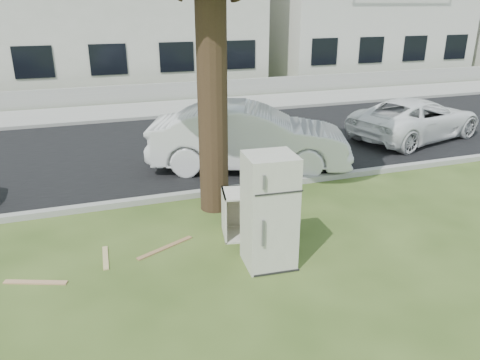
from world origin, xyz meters
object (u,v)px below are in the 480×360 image
object	(u,v)px
car_center	(249,137)
car_right	(416,119)
cabinet	(253,213)
fridge	(269,211)

from	to	relation	value
car_center	car_right	world-z (taller)	car_center
car_center	car_right	xyz separation A→B (m)	(5.46, 0.87, -0.18)
car_center	cabinet	bearing A→B (deg)	-177.54
fridge	car_center	world-z (taller)	fridge
cabinet	fridge	bearing A→B (deg)	-85.25
fridge	car_center	bearing A→B (deg)	77.99
fridge	cabinet	xyz separation A→B (m)	(0.11, 0.97, -0.47)
fridge	cabinet	world-z (taller)	fridge
fridge	cabinet	bearing A→B (deg)	87.58
car_center	car_right	size ratio (longest dim) A/B	1.10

